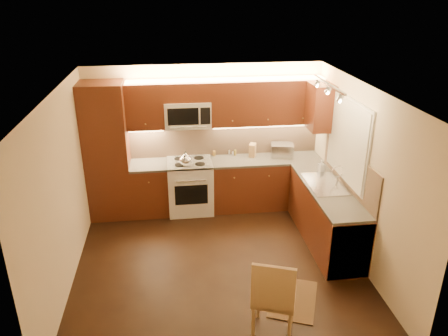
{
  "coord_description": "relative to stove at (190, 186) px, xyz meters",
  "views": [
    {
      "loc": [
        -0.58,
        -5.24,
        3.72
      ],
      "look_at": [
        0.15,
        0.55,
        1.25
      ],
      "focal_mm": 35.13,
      "sensor_mm": 36.0,
      "label": 1
    }
  ],
  "objects": [
    {
      "name": "stove",
      "position": [
        0.0,
        0.0,
        0.0
      ],
      "size": [
        0.76,
        0.65,
        0.92
      ],
      "primitive_type": null,
      "color": "silver",
      "rests_on": "floor"
    },
    {
      "name": "upper_cab_right_corner",
      "position": [
        2.12,
        -0.28,
        1.42
      ],
      "size": [
        0.35,
        0.5,
        0.75
      ],
      "primitive_type": "cube",
      "color": "#48240F",
      "rests_on": "wall_right"
    },
    {
      "name": "counter_back_left",
      "position": [
        -0.69,
        0.02,
        0.42
      ],
      "size": [
        0.62,
        0.6,
        0.04
      ],
      "primitive_type": "cube",
      "color": "#3A3835",
      "rests_on": "base_cab_back_left"
    },
    {
      "name": "toaster_oven",
      "position": [
        1.63,
        0.1,
        0.55
      ],
      "size": [
        0.42,
        0.35,
        0.23
      ],
      "primitive_type": "cube",
      "rotation": [
        0.0,
        0.0,
        -0.18
      ],
      "color": "silver",
      "rests_on": "counter_back_right"
    },
    {
      "name": "track_light_bar",
      "position": [
        1.85,
        -1.27,
        2.0
      ],
      "size": [
        0.04,
        1.2,
        0.03
      ],
      "primitive_type": "cube",
      "color": "silver",
      "rests_on": "ceiling"
    },
    {
      "name": "dishwasher",
      "position": [
        2.0,
        -1.98,
        -0.03
      ],
      "size": [
        0.58,
        0.6,
        0.84
      ],
      "primitive_type": "cube",
      "color": "silver",
      "rests_on": "floor"
    },
    {
      "name": "spice_jar_c",
      "position": [
        0.78,
        0.22,
        0.49
      ],
      "size": [
        0.05,
        0.05,
        0.09
      ],
      "primitive_type": "cylinder",
      "rotation": [
        0.0,
        0.0,
        -0.16
      ],
      "color": "silver",
      "rests_on": "counter_back_right"
    },
    {
      "name": "soap_bottle",
      "position": [
        2.1,
        -0.63,
        0.54
      ],
      "size": [
        0.11,
        0.11,
        0.19
      ],
      "primitive_type": "imported",
      "rotation": [
        0.0,
        0.0,
        0.3
      ],
      "color": "silver",
      "rests_on": "counter_right"
    },
    {
      "name": "wall_left",
      "position": [
        -1.7,
        -1.68,
        0.79
      ],
      "size": [
        0.01,
        4.0,
        2.5
      ],
      "primitive_type": "cube",
      "color": "beige",
      "rests_on": "ground"
    },
    {
      "name": "knife_block",
      "position": [
        1.12,
        0.16,
        0.55
      ],
      "size": [
        0.16,
        0.19,
        0.23
      ],
      "primitive_type": "cube",
      "rotation": [
        0.0,
        0.0,
        -0.36
      ],
      "color": "#8E6340",
      "rests_on": "counter_back_right"
    },
    {
      "name": "dining_chair",
      "position": [
        0.77,
        -3.09,
        0.06
      ],
      "size": [
        0.59,
        0.59,
        1.05
      ],
      "primitive_type": null,
      "rotation": [
        0.0,
        0.0,
        -0.35
      ],
      "color": "#8E6340",
      "rests_on": "floor"
    },
    {
      "name": "window_blinds",
      "position": [
        2.27,
        -1.12,
        1.14
      ],
      "size": [
        0.02,
        1.36,
        1.16
      ],
      "primitive_type": "cube",
      "color": "silver",
      "rests_on": "wall_right"
    },
    {
      "name": "sink",
      "position": [
        2.0,
        -1.12,
        0.52
      ],
      "size": [
        0.52,
        0.86,
        0.15
      ],
      "primitive_type": null,
      "color": "silver",
      "rests_on": "counter_right"
    },
    {
      "name": "wall_front",
      "position": [
        0.3,
        -3.67,
        0.79
      ],
      "size": [
        4.0,
        0.01,
        2.5
      ],
      "primitive_type": "cube",
      "color": "beige",
      "rests_on": "ground"
    },
    {
      "name": "faucet",
      "position": [
        2.18,
        -1.12,
        0.59
      ],
      "size": [
        0.2,
        0.04,
        0.3
      ],
      "primitive_type": null,
      "color": "silver",
      "rests_on": "counter_right"
    },
    {
      "name": "backsplash_right",
      "position": [
        2.29,
        -1.28,
        0.74
      ],
      "size": [
        0.02,
        2.0,
        0.6
      ],
      "primitive_type": "cube",
      "color": "#A37F63",
      "rests_on": "wall_right"
    },
    {
      "name": "pantry",
      "position": [
        -1.35,
        0.02,
        0.69
      ],
      "size": [
        0.7,
        0.6,
        2.3
      ],
      "primitive_type": "cube",
      "color": "#48240F",
      "rests_on": "floor"
    },
    {
      "name": "backsplash_back",
      "position": [
        0.65,
        0.31,
        0.74
      ],
      "size": [
        3.3,
        0.02,
        0.6
      ],
      "primitive_type": "cube",
      "color": "#A37F63",
      "rests_on": "wall_back"
    },
    {
      "name": "window_frame",
      "position": [
        2.29,
        -1.12,
        1.14
      ],
      "size": [
        0.03,
        1.44,
        1.24
      ],
      "primitive_type": "cube",
      "color": "silver",
      "rests_on": "wall_right"
    },
    {
      "name": "spice_jar_a",
      "position": [
        0.72,
        0.26,
        0.49
      ],
      "size": [
        0.04,
        0.04,
        0.1
      ],
      "primitive_type": "cylinder",
      "rotation": [
        0.0,
        0.0,
        0.04
      ],
      "color": "silver",
      "rests_on": "counter_back_right"
    },
    {
      "name": "upper_cab_bridge",
      "position": [
        0.0,
        0.15,
        1.63
      ],
      "size": [
        0.76,
        0.35,
        0.31
      ],
      "primitive_type": "cube",
      "color": "#48240F",
      "rests_on": "wall_back"
    },
    {
      "name": "floor",
      "position": [
        0.3,
        -1.68,
        -0.46
      ],
      "size": [
        4.0,
        4.0,
        0.01
      ],
      "primitive_type": "cube",
      "color": "black",
      "rests_on": "ground"
    },
    {
      "name": "microwave",
      "position": [
        0.0,
        0.14,
        1.26
      ],
      "size": [
        0.76,
        0.38,
        0.44
      ],
      "primitive_type": null,
      "color": "silver",
      "rests_on": "wall_back"
    },
    {
      "name": "base_cab_back_left",
      "position": [
        -0.69,
        0.02,
        -0.03
      ],
      "size": [
        0.62,
        0.6,
        0.86
      ],
      "primitive_type": "cube",
      "color": "#48240F",
      "rests_on": "floor"
    },
    {
      "name": "rug",
      "position": [
        1.16,
        -2.58,
        -0.45
      ],
      "size": [
        0.82,
        0.98,
        0.01
      ],
      "primitive_type": "cube",
      "rotation": [
        0.0,
        0.0,
        -0.38
      ],
      "color": "black",
      "rests_on": "floor"
    },
    {
      "name": "spice_jar_b",
      "position": [
        0.82,
        0.25,
        0.49
      ],
      "size": [
        0.05,
        0.05,
        0.1
      ],
      "primitive_type": "cylinder",
      "rotation": [
        0.0,
        0.0,
        -0.16
      ],
      "color": "olive",
      "rests_on": "counter_back_right"
    },
    {
      "name": "counter_back_right",
      "position": [
        1.34,
        0.02,
        0.42
      ],
      "size": [
        1.92,
        0.6,
        0.04
      ],
      "primitive_type": "cube",
      "color": "#3A3835",
      "rests_on": "base_cab_back_right"
    },
    {
      "name": "wall_right",
      "position": [
        2.3,
        -1.68,
        0.79
      ],
      "size": [
        0.01,
        4.0,
        2.5
      ],
      "primitive_type": "cube",
      "color": "beige",
      "rests_on": "ground"
    },
    {
      "name": "spice_jar_d",
      "position": [
        0.45,
        0.26,
        0.49
      ],
      "size": [
        0.06,
        0.06,
        0.1
      ],
      "primitive_type": "cylinder",
      "rotation": [
        0.0,
        0.0,
        0.39
      ],
      "color": "olive",
      "rests_on": "counter_back_right"
    },
    {
      "name": "upper_cab_back_right",
      "position": [
        1.34,
        0.15,
        1.42
      ],
      "size": [
        1.92,
        0.35,
        0.75
      ],
      "primitive_type": "cube",
      "color": "#48240F",
      "rests_on": "wall_back"
    },
    {
      "name": "ceiling",
      "position": [
        0.3,
        -1.68,
        2.04
      ],
      "size": [
        4.0,
        4.0,
        0.01
      ],
      "primitive_type": "cube",
      "color": "beige",
      "rests_on": "ground"
    },
    {
      "name": "counter_right",
      "position": [
        2.0,
        -1.28,
        0.42
      ],
      "size": [
        0.6,
        2.0,
        0.04
      ],
      "primitive_type": "cube",
      "color": "#3A3835",
      "rests_on": "base_cab_right"
    },
    {
      "name": "wall_back",
      "position": [
        0.3,
        0.32,
        0.79
      ],
      "size": [
        4.0,
        0.01,
        2.5
      ],
      "primitive_type": "cube",
      "color": "beige",
      "rests_on": "ground"
    },
    {
      "name": "base_cab_right",
      "position": [
        2.0,
        -1.28,
        -0.03
      ],
      "size": [
        0.6,
        2.0,
        0.86
      ],
      "primitive_type": "cube",
      "color": "#48240F",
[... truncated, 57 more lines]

